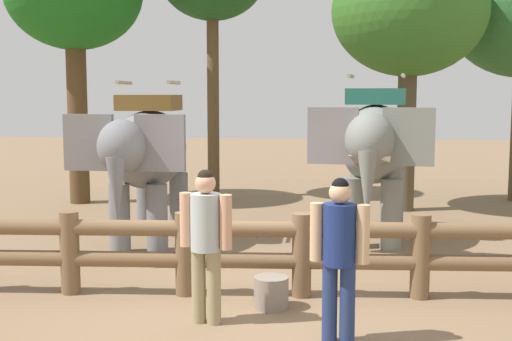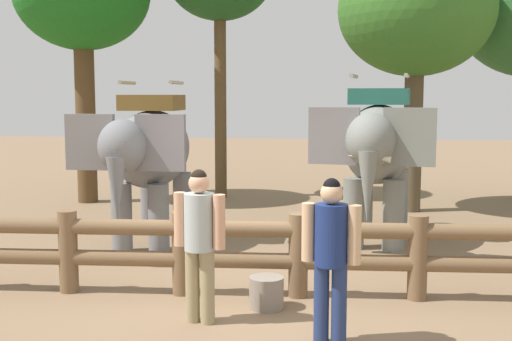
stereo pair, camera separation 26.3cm
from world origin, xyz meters
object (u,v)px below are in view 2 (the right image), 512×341
(log_fence, at_px, (240,248))
(tourist_woman_in_black, at_px, (199,235))
(elephant_near_left, at_px, (149,153))
(feed_bucket, at_px, (266,293))
(elephant_center, at_px, (377,148))
(tree_far_left, at_px, (416,12))
(tourist_man_in_blue, at_px, (331,249))

(log_fence, height_order, tourist_woman_in_black, tourist_woman_in_black)
(elephant_near_left, height_order, tourist_woman_in_black, elephant_near_left)
(feed_bucket, bearing_deg, tourist_woman_in_black, -139.16)
(elephant_near_left, distance_m, feed_bucket, 4.04)
(log_fence, height_order, elephant_center, elephant_center)
(log_fence, xyz_separation_m, elephant_near_left, (-1.92, 2.58, 0.94))
(log_fence, xyz_separation_m, feed_bucket, (0.39, -0.45, -0.41))
(tree_far_left, relative_size, feed_bucket, 13.86)
(log_fence, xyz_separation_m, tree_far_left, (2.75, 6.43, 3.64))
(elephant_center, height_order, tourist_woman_in_black, elephant_center)
(tourist_woman_in_black, bearing_deg, elephant_near_left, 114.44)
(tree_far_left, height_order, feed_bucket, tree_far_left)
(elephant_center, height_order, tourist_man_in_blue, elephant_center)
(log_fence, distance_m, elephant_near_left, 3.35)
(tree_far_left, bearing_deg, elephant_center, -106.09)
(tourist_woman_in_black, height_order, tourist_man_in_blue, tourist_woman_in_black)
(elephant_near_left, bearing_deg, log_fence, -53.36)
(elephant_near_left, distance_m, tourist_man_in_blue, 5.11)
(tourist_man_in_blue, xyz_separation_m, feed_bucket, (-0.76, 1.01, -0.79))
(elephant_near_left, height_order, elephant_center, elephant_center)
(elephant_near_left, height_order, tourist_man_in_blue, elephant_near_left)
(log_fence, height_order, elephant_near_left, elephant_near_left)
(elephant_near_left, bearing_deg, tourist_woman_in_black, -65.56)
(log_fence, bearing_deg, feed_bucket, -48.97)
(elephant_center, height_order, tree_far_left, tree_far_left)
(tourist_woman_in_black, height_order, tree_far_left, tree_far_left)
(elephant_center, bearing_deg, tree_far_left, 73.91)
(log_fence, relative_size, elephant_near_left, 2.37)
(elephant_near_left, height_order, tree_far_left, tree_far_left)
(elephant_near_left, relative_size, tourist_man_in_blue, 1.88)
(tourist_man_in_blue, relative_size, feed_bucket, 4.13)
(elephant_center, bearing_deg, feed_bucket, -111.32)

